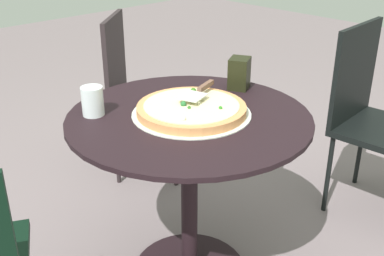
{
  "coord_description": "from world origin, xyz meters",
  "views": [
    {
      "loc": [
        -1.09,
        -1.15,
        1.41
      ],
      "look_at": [
        0.01,
        -0.0,
        0.68
      ],
      "focal_mm": 44.31,
      "sensor_mm": 36.0,
      "label": 1
    }
  ],
  "objects_px": {
    "patio_chair_near": "(373,110)",
    "patio_table": "(189,162)",
    "pizza_on_tray": "(192,110)",
    "drinking_cup": "(93,101)",
    "napkin_dispenser": "(239,73)",
    "patio_chair_corner": "(135,87)",
    "pizza_server": "(200,91)"
  },
  "relations": [
    {
      "from": "patio_chair_near",
      "to": "patio_table",
      "type": "bearing_deg",
      "value": 167.11
    },
    {
      "from": "pizza_on_tray",
      "to": "drinking_cup",
      "type": "relative_size",
      "value": 4.1
    },
    {
      "from": "napkin_dispenser",
      "to": "patio_table",
      "type": "bearing_deg",
      "value": 162.3
    },
    {
      "from": "patio_chair_near",
      "to": "patio_chair_corner",
      "type": "xyz_separation_m",
      "value": [
        -0.61,
        1.08,
        -0.02
      ]
    },
    {
      "from": "pizza_on_tray",
      "to": "patio_chair_corner",
      "type": "relative_size",
      "value": 0.48
    },
    {
      "from": "patio_table",
      "to": "patio_chair_corner",
      "type": "bearing_deg",
      "value": 65.17
    },
    {
      "from": "drinking_cup",
      "to": "napkin_dispenser",
      "type": "distance_m",
      "value": 0.62
    },
    {
      "from": "patio_table",
      "to": "drinking_cup",
      "type": "xyz_separation_m",
      "value": [
        -0.25,
        0.24,
        0.25
      ]
    },
    {
      "from": "patio_table",
      "to": "patio_chair_near",
      "type": "distance_m",
      "value": 1.03
    },
    {
      "from": "drinking_cup",
      "to": "patio_chair_corner",
      "type": "relative_size",
      "value": 0.12
    },
    {
      "from": "drinking_cup",
      "to": "napkin_dispenser",
      "type": "height_order",
      "value": "napkin_dispenser"
    },
    {
      "from": "drinking_cup",
      "to": "pizza_server",
      "type": "bearing_deg",
      "value": -30.98
    },
    {
      "from": "patio_chair_near",
      "to": "drinking_cup",
      "type": "bearing_deg",
      "value": 159.35
    },
    {
      "from": "patio_table",
      "to": "patio_chair_near",
      "type": "height_order",
      "value": "patio_chair_near"
    },
    {
      "from": "patio_chair_corner",
      "to": "drinking_cup",
      "type": "bearing_deg",
      "value": -136.45
    },
    {
      "from": "patio_table",
      "to": "patio_chair_corner",
      "type": "relative_size",
      "value": 0.99
    },
    {
      "from": "drinking_cup",
      "to": "napkin_dispenser",
      "type": "xyz_separation_m",
      "value": [
        0.59,
        -0.18,
        0.01
      ]
    },
    {
      "from": "drinking_cup",
      "to": "patio_table",
      "type": "bearing_deg",
      "value": -44.3
    },
    {
      "from": "pizza_on_tray",
      "to": "napkin_dispenser",
      "type": "xyz_separation_m",
      "value": [
        0.33,
        0.06,
        0.05
      ]
    },
    {
      "from": "pizza_on_tray",
      "to": "patio_chair_corner",
      "type": "bearing_deg",
      "value": 65.9
    },
    {
      "from": "drinking_cup",
      "to": "patio_chair_near",
      "type": "relative_size",
      "value": 0.11
    },
    {
      "from": "pizza_on_tray",
      "to": "napkin_dispenser",
      "type": "height_order",
      "value": "napkin_dispenser"
    },
    {
      "from": "patio_chair_near",
      "to": "pizza_on_tray",
      "type": "bearing_deg",
      "value": 167.11
    },
    {
      "from": "patio_table",
      "to": "pizza_server",
      "type": "xyz_separation_m",
      "value": [
        0.09,
        0.04,
        0.25
      ]
    },
    {
      "from": "napkin_dispenser",
      "to": "patio_chair_corner",
      "type": "xyz_separation_m",
      "value": [
        0.05,
        0.79,
        -0.28
      ]
    },
    {
      "from": "pizza_server",
      "to": "patio_chair_near",
      "type": "relative_size",
      "value": 0.23
    },
    {
      "from": "pizza_server",
      "to": "patio_chair_corner",
      "type": "relative_size",
      "value": 0.24
    },
    {
      "from": "drinking_cup",
      "to": "patio_chair_corner",
      "type": "height_order",
      "value": "patio_chair_corner"
    },
    {
      "from": "patio_table",
      "to": "drinking_cup",
      "type": "distance_m",
      "value": 0.43
    },
    {
      "from": "patio_table",
      "to": "patio_chair_near",
      "type": "bearing_deg",
      "value": -12.89
    },
    {
      "from": "pizza_on_tray",
      "to": "drinking_cup",
      "type": "height_order",
      "value": "drinking_cup"
    },
    {
      "from": "pizza_server",
      "to": "patio_chair_corner",
      "type": "distance_m",
      "value": 0.91
    }
  ]
}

